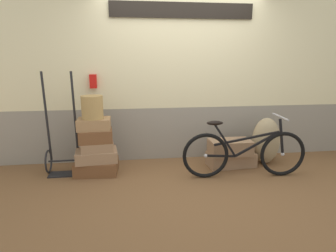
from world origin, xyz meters
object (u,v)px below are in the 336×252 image
object	(u,v)px
suitcase_0	(97,167)
suitcase_5	(231,159)
burlap_sack	(266,141)
suitcase_3	(96,136)
suitcase_2	(97,146)
suitcase_4	(94,124)
bicycle	(244,153)
wicker_basket	(92,107)
luggage_trolley	(63,152)
suitcase_1	(97,155)
suitcase_6	(230,147)

from	to	relation	value
suitcase_0	suitcase_5	xyz separation A→B (m)	(1.98, 0.03, 0.01)
burlap_sack	suitcase_3	bearing A→B (deg)	-178.21
burlap_sack	suitcase_2	bearing A→B (deg)	-178.04
suitcase_4	bicycle	world-z (taller)	bicycle
wicker_basket	luggage_trolley	world-z (taller)	luggage_trolley
suitcase_4	suitcase_5	distance (m)	2.08
suitcase_3	suitcase_5	world-z (taller)	suitcase_3
suitcase_1	suitcase_4	bearing A→B (deg)	117.13
suitcase_1	suitcase_6	xyz separation A→B (m)	(1.93, -0.02, 0.05)
suitcase_3	wicker_basket	size ratio (longest dim) A/B	1.42
suitcase_4	luggage_trolley	size ratio (longest dim) A/B	0.31
suitcase_1	wicker_basket	xyz separation A→B (m)	(-0.02, 0.01, 0.68)
wicker_basket	suitcase_6	bearing A→B (deg)	-0.80
suitcase_3	suitcase_6	bearing A→B (deg)	-5.16
wicker_basket	bicycle	distance (m)	2.14
suitcase_6	wicker_basket	world-z (taller)	wicker_basket
wicker_basket	burlap_sack	bearing A→B (deg)	1.56
suitcase_1	suitcase_3	size ratio (longest dim) A/B	1.26
suitcase_1	bicycle	size ratio (longest dim) A/B	0.33
luggage_trolley	burlap_sack	distance (m)	2.99
bicycle	suitcase_0	bearing A→B (deg)	168.79
suitcase_0	suitcase_1	xyz separation A→B (m)	(0.01, -0.00, 0.17)
luggage_trolley	suitcase_0	bearing A→B (deg)	-11.38
suitcase_6	burlap_sack	distance (m)	0.61
suitcase_4	wicker_basket	xyz separation A→B (m)	(-0.01, -0.01, 0.23)
suitcase_1	suitcase_4	distance (m)	0.45
suitcase_1	suitcase_3	bearing A→B (deg)	-46.76
suitcase_5	burlap_sack	bearing A→B (deg)	-0.60
suitcase_4	burlap_sack	distance (m)	2.57
suitcase_3	suitcase_5	bearing A→B (deg)	-3.59
suitcase_1	suitcase_5	distance (m)	1.98
luggage_trolley	bicycle	distance (m)	2.51
luggage_trolley	bicycle	world-z (taller)	luggage_trolley
luggage_trolley	suitcase_6	bearing A→B (deg)	-2.83
bicycle	suitcase_6	bearing A→B (deg)	100.04
suitcase_3	suitcase_6	size ratio (longest dim) A/B	0.73
burlap_sack	bicycle	bearing A→B (deg)	-138.68
suitcase_1	wicker_basket	bearing A→B (deg)	158.99
suitcase_1	suitcase_0	bearing A→B (deg)	142.47
suitcase_2	suitcase_5	bearing A→B (deg)	-5.10
suitcase_0	suitcase_6	distance (m)	1.95
suitcase_6	suitcase_5	bearing A→B (deg)	50.95
suitcase_5	suitcase_0	bearing A→B (deg)	175.71
suitcase_6	bicycle	distance (m)	0.38
suitcase_3	bicycle	xyz separation A→B (m)	(1.99, -0.39, -0.21)
luggage_trolley	suitcase_4	bearing A→B (deg)	-9.83
suitcase_0	suitcase_2	world-z (taller)	suitcase_2
burlap_sack	suitcase_6	bearing A→B (deg)	-170.81
suitcase_4	luggage_trolley	distance (m)	0.61
suitcase_3	suitcase_1	bearing A→B (deg)	134.00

